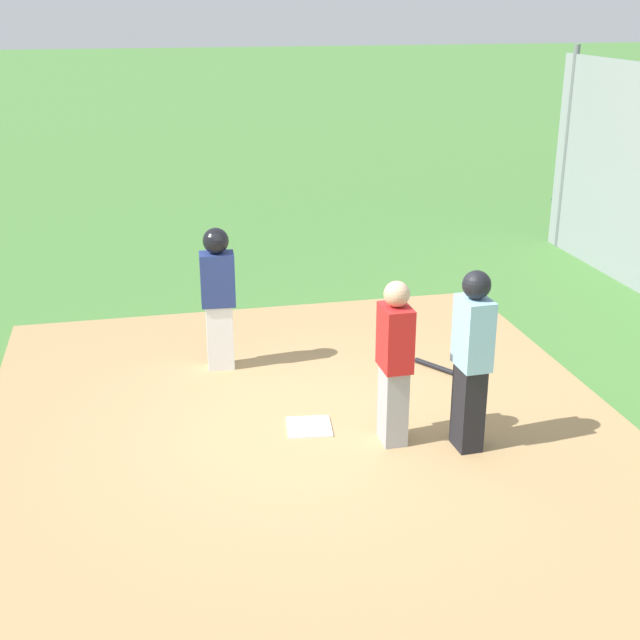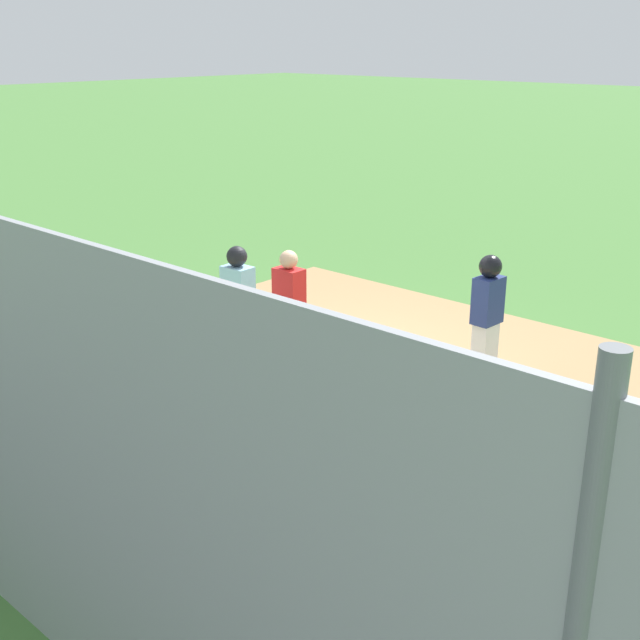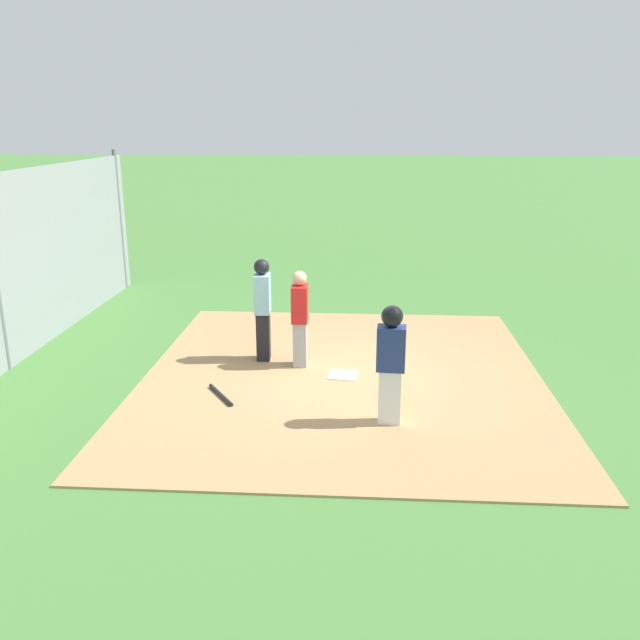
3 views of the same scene
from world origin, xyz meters
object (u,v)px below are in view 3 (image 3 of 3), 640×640
Objects in this scene: baseball_bat at (221,395)px; runner at (391,357)px; catcher at (300,317)px; home_plate at (342,375)px; umpire at (263,307)px.

runner is at bearing -139.22° from baseball_bat.
home_plate is at bearing -31.73° from catcher.
home_plate is 0.25× the size of umpire.
runner is at bearing -51.72° from umpire.
catcher is (-0.44, -0.73, 0.84)m from home_plate.
umpire reaches higher than catcher.
catcher is 1.95m from baseball_bat.
umpire is at bearing -46.97° from baseball_bat.
home_plate is at bearing -94.66° from baseball_bat.
runner is (2.38, 2.08, 0.02)m from umpire.
home_plate is 0.52× the size of baseball_bat.
home_plate is 1.80m from umpire.
runner reaches higher than home_plate.
baseball_bat is (-0.71, -2.48, -0.92)m from runner.
runner is (2.12, 1.42, 0.11)m from catcher.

